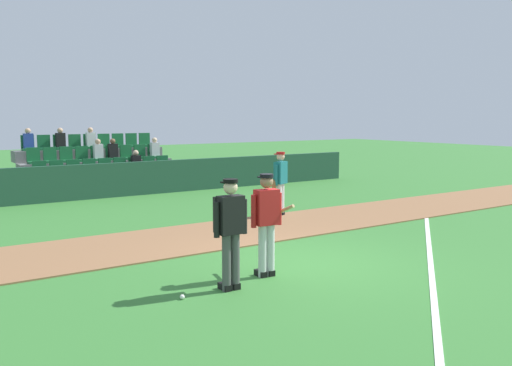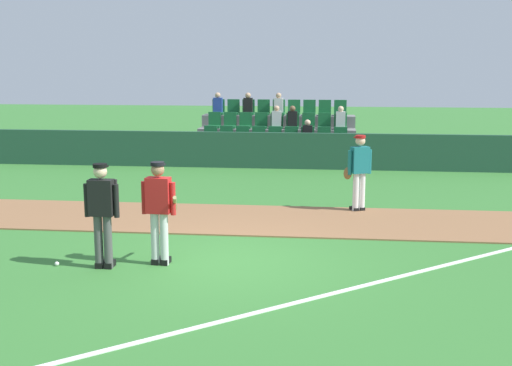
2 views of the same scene
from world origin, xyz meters
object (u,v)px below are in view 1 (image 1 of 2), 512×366
Objects in this scene: batter_red_jersey at (267,221)px; umpire_home_plate at (230,227)px; runner_teal_jersey at (280,181)px; baseball at (182,297)px.

batter_red_jersey and umpire_home_plate have the same top height.
umpire_home_plate is 1.00× the size of runner_teal_jersey.
umpire_home_plate is at bearing -162.86° from batter_red_jersey.
batter_red_jersey is 23.78× the size of baseball.
umpire_home_plate is 1.27m from baseball.
umpire_home_plate and runner_teal_jersey have the same top height.
baseball is at bearing -138.26° from runner_teal_jersey.
runner_teal_jersey is (4.38, 4.65, -0.04)m from umpire_home_plate.
batter_red_jersey is 1.97m from baseball.
umpire_home_plate is at bearing -133.24° from runner_teal_jersey.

